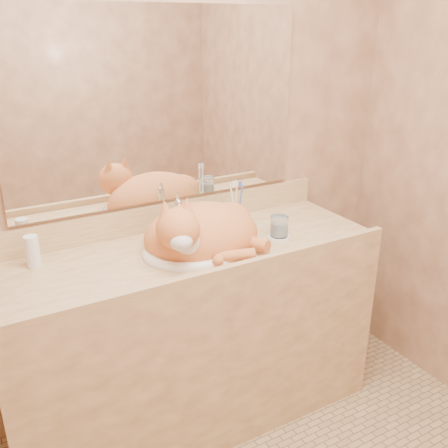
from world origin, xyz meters
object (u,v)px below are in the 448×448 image
vanity_counter (193,336)px  cat (200,231)px  soap_dispenser (196,215)px  sink_basin (197,234)px  water_glass (279,226)px  toothbrush_cup (237,221)px

vanity_counter → cat: size_ratio=3.31×
soap_dispenser → sink_basin: bearing=-119.1°
vanity_counter → water_glass: size_ratio=17.68×
soap_dispenser → cat: bearing=-115.7°
vanity_counter → water_glass: (0.38, -0.08, 0.48)m
sink_basin → water_glass: size_ratio=5.00×
vanity_counter → water_glass: 0.62m
vanity_counter → water_glass: bearing=-12.0°
vanity_counter → soap_dispenser: size_ratio=9.20×
vanity_counter → cat: 0.51m
vanity_counter → soap_dispenser: bearing=55.4°
soap_dispenser → water_glass: (0.29, -0.22, -0.03)m
vanity_counter → cat: (0.03, -0.03, 0.51)m
toothbrush_cup → water_glass: 0.20m
toothbrush_cup → water_glass: bearing=-54.1°
sink_basin → water_glass: (0.36, -0.06, -0.02)m
vanity_counter → cat: cat is taller
cat → toothbrush_cup: size_ratio=4.67×
vanity_counter → toothbrush_cup: (0.27, 0.08, 0.47)m
vanity_counter → sink_basin: 0.50m
soap_dispenser → toothbrush_cup: bearing=-22.4°
sink_basin → soap_dispenser: bearing=62.2°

